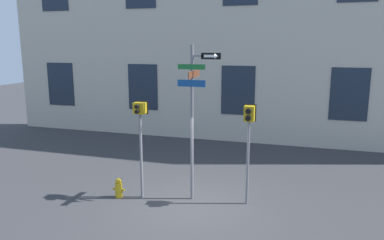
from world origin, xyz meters
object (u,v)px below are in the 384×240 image
object	(u,v)px
street_sign_pole	(194,109)
fire_hydrant	(119,188)
pedestrian_signal_right	(249,128)
pedestrian_signal_left	(140,124)

from	to	relation	value
street_sign_pole	fire_hydrant	size ratio (longest dim) A/B	7.43
pedestrian_signal_right	fire_hydrant	world-z (taller)	pedestrian_signal_right
pedestrian_signal_left	fire_hydrant	world-z (taller)	pedestrian_signal_left
street_sign_pole	pedestrian_signal_right	bearing A→B (deg)	4.34
street_sign_pole	fire_hydrant	bearing A→B (deg)	-166.35
pedestrian_signal_left	pedestrian_signal_right	xyz separation A→B (m)	(3.12, 0.44, -0.01)
street_sign_pole	fire_hydrant	world-z (taller)	street_sign_pole
pedestrian_signal_left	pedestrian_signal_right	world-z (taller)	pedestrian_signal_left
pedestrian_signal_left	pedestrian_signal_right	bearing A→B (deg)	8.11
street_sign_pole	pedestrian_signal_right	world-z (taller)	street_sign_pole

